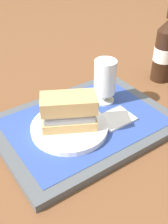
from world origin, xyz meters
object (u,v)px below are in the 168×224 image
sandwich (70,111)px  plate (69,127)px  beer_bottle (165,50)px  beer_glass (105,80)px

sandwich → plate: bearing=180.0°
sandwich → beer_bottle: 0.41m
plate → beer_bottle: bearing=10.5°
plate → sandwich: size_ratio=1.31×
plate → beer_glass: bearing=19.3°
beer_glass → beer_bottle: size_ratio=0.47×
sandwich → beer_glass: 0.15m
sandwich → beer_glass: beer_glass is taller
sandwich → beer_bottle: (0.40, 0.08, 0.03)m
plate → beer_glass: (0.15, 0.05, 0.06)m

